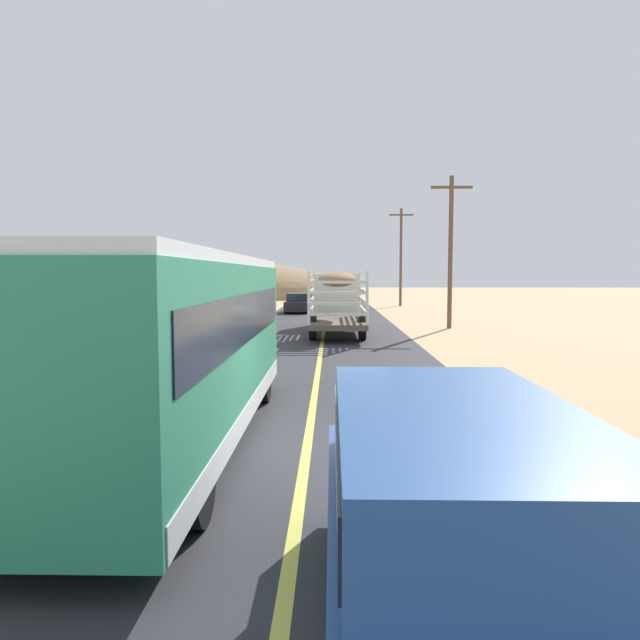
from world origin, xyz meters
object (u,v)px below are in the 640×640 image
(bus, at_px, (174,343))
(car_far, at_px, (298,304))
(suv_near, at_px, (453,515))
(livestock_truck, at_px, (337,296))
(power_pole_mid, at_px, (451,247))
(boulder_mid_field, at_px, (54,310))
(power_pole_far, at_px, (401,254))

(bus, bearing_deg, car_far, 89.92)
(suv_near, distance_m, livestock_truck, 25.65)
(suv_near, xyz_separation_m, bus, (-3.59, 5.39, 0.66))
(livestock_truck, bearing_deg, car_far, 101.56)
(power_pole_mid, distance_m, boulder_mid_field, 28.47)
(car_far, xyz_separation_m, power_pole_mid, (8.99, -12.66, 3.67))
(boulder_mid_field, bearing_deg, power_pole_mid, -20.44)
(livestock_truck, height_order, boulder_mid_field, livestock_truck)
(power_pole_mid, bearing_deg, suv_near, -101.39)
(power_pole_far, xyz_separation_m, boulder_mid_field, (-26.41, -12.58, -4.45))
(livestock_truck, bearing_deg, boulder_mid_field, 151.06)
(car_far, xyz_separation_m, boulder_mid_field, (-17.43, -2.82, -0.35))
(bus, height_order, boulder_mid_field, bus)
(car_far, height_order, power_pole_mid, power_pole_mid)
(suv_near, distance_m, car_far, 39.83)
(suv_near, distance_m, boulder_mid_field, 42.41)
(bus, height_order, power_pole_mid, power_pole_mid)
(livestock_truck, xyz_separation_m, boulder_mid_field, (-20.30, 11.22, -1.45))
(suv_near, bearing_deg, livestock_truck, 91.51)
(suv_near, relative_size, power_pole_far, 0.51)
(livestock_truck, height_order, car_far, livestock_truck)
(power_pole_far, relative_size, boulder_mid_field, 9.68)
(suv_near, bearing_deg, power_pole_mid, 78.61)
(livestock_truck, height_order, bus, bus)
(livestock_truck, distance_m, boulder_mid_field, 23.24)
(car_far, bearing_deg, bus, -90.08)
(power_pole_far, distance_m, boulder_mid_field, 29.59)
(suv_near, bearing_deg, bus, 123.71)
(bus, distance_m, car_far, 34.30)
(suv_near, height_order, bus, bus)
(livestock_truck, xyz_separation_m, power_pole_mid, (6.11, 1.38, 2.57))
(power_pole_mid, bearing_deg, bus, -112.67)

